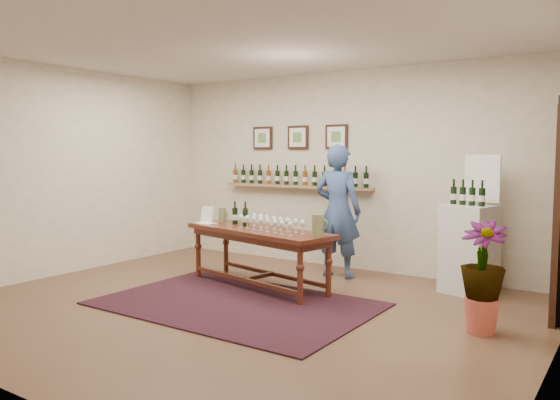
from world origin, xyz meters
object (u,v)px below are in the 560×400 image
Objects in this scene: tasting_table at (258,237)px; person at (338,211)px; display_pedestal at (469,249)px; potted_plant at (482,277)px.

person is (0.54, 1.04, 0.26)m from tasting_table.
potted_plant is at bearing -70.84° from display_pedestal.
tasting_table is 1.21m from person.
person reaches higher than potted_plant.
display_pedestal is 1.72m from person.
tasting_table is at bearing -152.23° from display_pedestal.
display_pedestal reaches higher than potted_plant.
potted_plant is (0.49, -1.42, 0.00)m from display_pedestal.
person is at bearing 74.62° from tasting_table.
tasting_table is 2.06× the size of display_pedestal.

